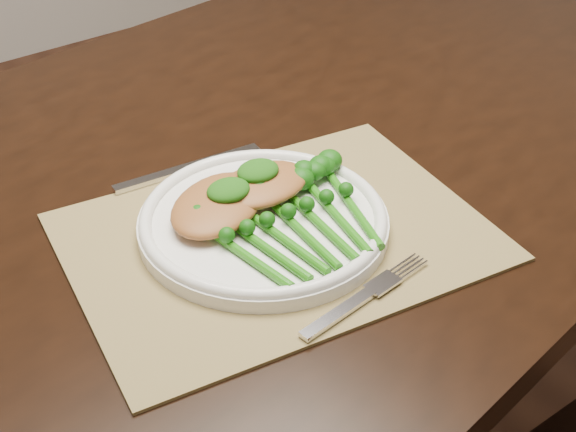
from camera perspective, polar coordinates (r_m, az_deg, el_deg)
dining_table at (r=1.27m, az=-1.97°, el=-10.07°), size 1.71×1.11×0.75m
placemat at (r=0.88m, az=-0.77°, el=-1.48°), size 0.50×0.40×0.00m
dinner_plate at (r=0.88m, az=-1.76°, el=-0.31°), size 0.28×0.28×0.03m
knife at (r=0.99m, az=-8.09°, el=3.12°), size 0.19×0.04×0.01m
fork at (r=0.81m, az=6.09°, el=-5.26°), size 0.18×0.03×0.01m
chicken_fillet_left at (r=0.88m, az=-5.04°, el=0.82°), size 0.16×0.14×0.03m
chicken_fillet_right at (r=0.90m, az=-1.86°, el=2.24°), size 0.12×0.09×0.02m
pesto_dollop_left at (r=0.88m, az=-4.26°, el=1.84°), size 0.05×0.04×0.02m
pesto_dollop_right at (r=0.90m, az=-2.15°, el=3.23°), size 0.05×0.04×0.02m
broccolini_bundle at (r=0.86m, az=0.82°, el=-0.95°), size 0.18×0.20×0.04m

